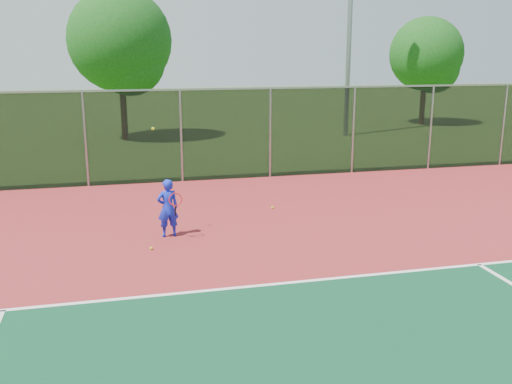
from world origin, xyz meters
TOP-DOWN VIEW (x-y plane):
  - ground at (0.00, 0.00)m, footprint 120.00×120.00m
  - court_apron at (0.00, 2.00)m, footprint 30.00×20.00m
  - fence_back at (0.00, 12.00)m, footprint 30.00×0.06m
  - tennis_player at (-3.95, 6.32)m, footprint 0.59×0.61m
  - practice_ball_4 at (-4.40, 5.46)m, footprint 0.07×0.07m
  - practice_ball_5 at (-0.98, 8.03)m, footprint 0.07×0.07m
  - tree_back_left at (-4.60, 21.75)m, footprint 4.85×4.85m
  - tree_back_mid at (12.40, 23.69)m, footprint 4.16×4.16m

SIDE VIEW (x-z plane):
  - ground at x=0.00m, z-range 0.00..0.00m
  - court_apron at x=0.00m, z-range 0.00..0.02m
  - practice_ball_4 at x=-4.40m, z-range 0.02..0.09m
  - practice_ball_5 at x=-0.98m, z-range 0.02..0.09m
  - tennis_player at x=-3.95m, z-range -0.57..1.98m
  - fence_back at x=0.00m, z-range 0.05..3.08m
  - tree_back_mid at x=12.40m, z-range 0.78..6.88m
  - tree_back_left at x=-4.60m, z-range 0.91..8.03m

